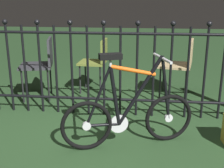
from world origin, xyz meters
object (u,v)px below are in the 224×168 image
(bicycle, at_px, (129,114))
(chair_tan, at_px, (181,62))
(chair_olive, at_px, (97,60))
(chair_charcoal, at_px, (42,62))

(bicycle, relative_size, chair_tan, 1.53)
(chair_olive, height_order, chair_charcoal, chair_charcoal)
(chair_charcoal, bearing_deg, chair_olive, 26.10)
(chair_olive, bearing_deg, chair_tan, -3.56)
(bicycle, height_order, chair_tan, bicycle)
(bicycle, bearing_deg, chair_olive, 109.02)
(bicycle, xyz_separation_m, chair_tan, (0.64, 1.51, 0.18))
(bicycle, xyz_separation_m, chair_charcoal, (-1.25, 1.24, 0.20))
(bicycle, xyz_separation_m, chair_olive, (-0.55, 1.58, 0.17))
(bicycle, distance_m, chair_charcoal, 1.77)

